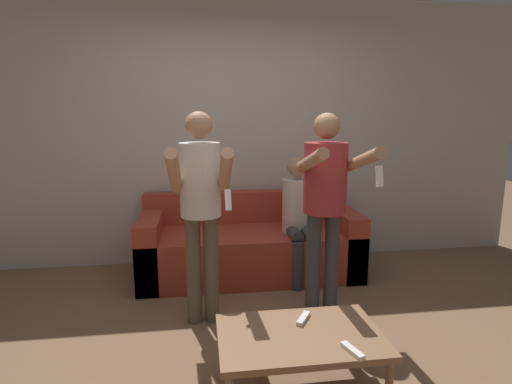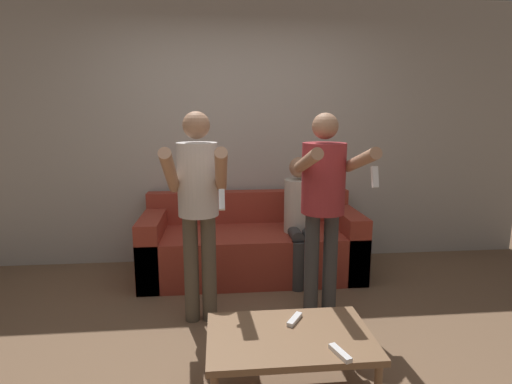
{
  "view_description": "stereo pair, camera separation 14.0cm",
  "coord_description": "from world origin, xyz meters",
  "px_view_note": "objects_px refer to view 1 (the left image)",
  "views": [
    {
      "loc": [
        -0.31,
        -2.3,
        1.53
      ],
      "look_at": [
        0.14,
        0.95,
        0.9
      ],
      "focal_mm": 28.0,
      "sensor_mm": 36.0,
      "label": 1
    },
    {
      "loc": [
        -0.17,
        -2.32,
        1.53
      ],
      "look_at": [
        0.14,
        0.95,
        0.9
      ],
      "focal_mm": 28.0,
      "sensor_mm": 36.0,
      "label": 2
    }
  ],
  "objects_px": {
    "couch": "(250,246)",
    "person_seated": "(299,214)",
    "person_standing_left": "(201,198)",
    "remote_near": "(352,351)",
    "remote_far": "(303,318)",
    "coffee_table": "(300,340)",
    "person_standing_right": "(326,193)"
  },
  "relations": [
    {
      "from": "couch",
      "to": "person_seated",
      "type": "height_order",
      "value": "person_seated"
    },
    {
      "from": "person_seated",
      "to": "coffee_table",
      "type": "distance_m",
      "value": 1.68
    },
    {
      "from": "couch",
      "to": "person_seated",
      "type": "relative_size",
      "value": 1.78
    },
    {
      "from": "remote_near",
      "to": "person_standing_right",
      "type": "bearing_deg",
      "value": 79.97
    },
    {
      "from": "person_standing_left",
      "to": "person_standing_right",
      "type": "relative_size",
      "value": 1.01
    },
    {
      "from": "remote_near",
      "to": "remote_far",
      "type": "height_order",
      "value": "same"
    },
    {
      "from": "person_standing_right",
      "to": "remote_near",
      "type": "distance_m",
      "value": 1.26
    },
    {
      "from": "person_seated",
      "to": "coffee_table",
      "type": "relative_size",
      "value": 1.31
    },
    {
      "from": "person_standing_left",
      "to": "remote_far",
      "type": "bearing_deg",
      "value": -53.46
    },
    {
      "from": "coffee_table",
      "to": "person_standing_right",
      "type": "bearing_deg",
      "value": 65.54
    },
    {
      "from": "remote_near",
      "to": "person_seated",
      "type": "bearing_deg",
      "value": 84.54
    },
    {
      "from": "person_seated",
      "to": "remote_far",
      "type": "xyz_separation_m",
      "value": [
        -0.33,
        -1.48,
        -0.24
      ]
    },
    {
      "from": "person_standing_left",
      "to": "remote_near",
      "type": "bearing_deg",
      "value": -56.79
    },
    {
      "from": "couch",
      "to": "person_standing_left",
      "type": "height_order",
      "value": "person_standing_left"
    },
    {
      "from": "couch",
      "to": "person_standing_left",
      "type": "relative_size",
      "value": 1.32
    },
    {
      "from": "person_seated",
      "to": "remote_near",
      "type": "distance_m",
      "value": 1.85
    },
    {
      "from": "person_standing_left",
      "to": "remote_far",
      "type": "distance_m",
      "value": 1.1
    },
    {
      "from": "person_standing_left",
      "to": "person_seated",
      "type": "xyz_separation_m",
      "value": [
        0.9,
        0.72,
        -0.33
      ]
    },
    {
      "from": "person_standing_left",
      "to": "person_standing_right",
      "type": "bearing_deg",
      "value": 0.04
    },
    {
      "from": "couch",
      "to": "person_standing_left",
      "type": "distance_m",
      "value": 1.22
    },
    {
      "from": "coffee_table",
      "to": "remote_far",
      "type": "relative_size",
      "value": 6.06
    },
    {
      "from": "person_standing_left",
      "to": "person_standing_right",
      "type": "height_order",
      "value": "person_standing_left"
    },
    {
      "from": "person_standing_left",
      "to": "coffee_table",
      "type": "bearing_deg",
      "value": -60.18
    },
    {
      "from": "couch",
      "to": "remote_near",
      "type": "height_order",
      "value": "couch"
    },
    {
      "from": "couch",
      "to": "person_seated",
      "type": "bearing_deg",
      "value": -22.68
    },
    {
      "from": "coffee_table",
      "to": "remote_far",
      "type": "bearing_deg",
      "value": 68.54
    },
    {
      "from": "person_standing_right",
      "to": "remote_far",
      "type": "height_order",
      "value": "person_standing_right"
    },
    {
      "from": "person_standing_left",
      "to": "person_standing_right",
      "type": "distance_m",
      "value": 0.92
    },
    {
      "from": "person_standing_right",
      "to": "coffee_table",
      "type": "bearing_deg",
      "value": -114.46
    },
    {
      "from": "remote_far",
      "to": "remote_near",
      "type": "bearing_deg",
      "value": -65.14
    },
    {
      "from": "person_seated",
      "to": "remote_near",
      "type": "bearing_deg",
      "value": -95.46
    },
    {
      "from": "couch",
      "to": "person_seated",
      "type": "xyz_separation_m",
      "value": [
        0.44,
        -0.18,
        0.35
      ]
    }
  ]
}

